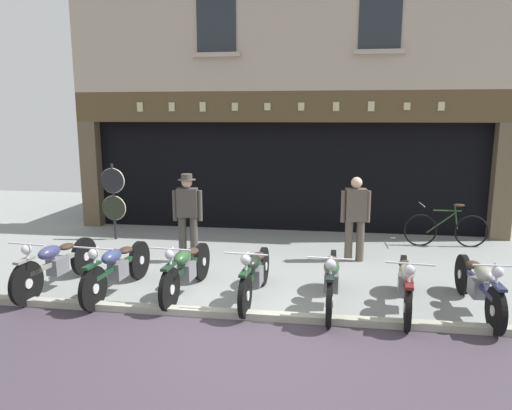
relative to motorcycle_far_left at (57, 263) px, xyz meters
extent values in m
cube|color=gray|center=(3.26, 4.24, -0.47)|extent=(22.14, 10.00, 0.08)
cube|color=#AAA898|center=(3.26, -0.68, -0.42)|extent=(22.14, 0.16, 0.18)
cube|color=black|center=(3.26, 6.54, 0.87)|extent=(9.33, 4.00, 2.60)
cube|color=brown|center=(-1.59, 4.42, 0.87)|extent=(0.44, 0.36, 2.60)
cube|color=brown|center=(8.12, 4.42, 0.87)|extent=(0.44, 0.36, 2.60)
cube|color=#23282D|center=(3.26, 4.79, 1.00)|extent=(8.93, 0.03, 2.18)
cube|color=#4F3F24|center=(3.26, 4.36, 2.52)|extent=(10.14, 0.24, 0.70)
cube|color=#C6B789|center=(-0.17, 4.22, 2.52)|extent=(0.14, 0.03, 0.22)
cube|color=#C6B789|center=(0.61, 4.22, 2.52)|extent=(0.14, 0.03, 0.21)
cube|color=#C6B789|center=(1.35, 4.22, 2.52)|extent=(0.14, 0.03, 0.22)
cube|color=#C6B789|center=(2.11, 4.22, 2.52)|extent=(0.14, 0.03, 0.18)
cube|color=#C6B789|center=(2.87, 4.22, 2.52)|extent=(0.14, 0.03, 0.16)
cube|color=#C6B789|center=(3.63, 4.22, 2.52)|extent=(0.14, 0.03, 0.18)
cube|color=#C6B789|center=(4.41, 4.22, 2.52)|extent=(0.14, 0.03, 0.20)
cube|color=#C6B789|center=(5.18, 4.22, 2.52)|extent=(0.14, 0.03, 0.21)
cube|color=#C6B789|center=(5.94, 4.22, 2.52)|extent=(0.14, 0.03, 0.16)
cube|color=#C6B789|center=(6.66, 4.22, 2.52)|extent=(0.14, 0.03, 0.19)
cube|color=tan|center=(3.26, 4.44, 4.37)|extent=(10.14, 0.40, 3.01)
cube|color=#23282D|center=(1.70, 4.23, 4.37)|extent=(0.90, 0.02, 1.30)
cube|color=tan|center=(1.70, 4.19, 3.67)|extent=(1.10, 0.12, 0.10)
cube|color=#23282D|center=(5.29, 4.23, 4.37)|extent=(0.90, 0.02, 1.30)
cube|color=tan|center=(5.29, 4.19, 3.67)|extent=(1.10, 0.12, 0.10)
cylinder|color=black|center=(-0.08, -0.68, -0.10)|extent=(0.14, 0.67, 0.66)
cylinder|color=silver|center=(-0.08, -0.68, -0.10)|extent=(0.12, 0.16, 0.15)
cylinder|color=black|center=(0.08, 0.72, -0.10)|extent=(0.15, 0.67, 0.66)
cylinder|color=silver|center=(0.08, 0.72, -0.10)|extent=(0.13, 0.16, 0.15)
cube|color=gray|center=(0.00, 0.02, 0.02)|extent=(0.22, 1.30, 0.07)
cube|color=slate|center=(0.00, 0.02, -0.05)|extent=(0.23, 0.34, 0.26)
ellipsoid|color=navy|center=(-0.02, -0.15, 0.22)|extent=(0.27, 0.48, 0.20)
ellipsoid|color=#38281E|center=(0.03, 0.27, 0.20)|extent=(0.23, 0.32, 0.10)
cube|color=gray|center=(-0.08, -0.68, 0.25)|extent=(0.14, 0.37, 0.04)
sphere|color=silver|center=(-0.07, -0.62, 0.40)|extent=(0.15, 0.15, 0.15)
cylinder|color=silver|center=(-0.07, -0.62, 0.48)|extent=(0.62, 0.09, 0.02)
cylinder|color=silver|center=(-0.07, -0.64, 0.19)|extent=(0.06, 0.23, 0.62)
cylinder|color=black|center=(0.98, -0.72, -0.11)|extent=(0.13, 0.65, 0.65)
cylinder|color=silver|center=(0.98, -0.72, -0.11)|extent=(0.11, 0.15, 0.14)
cylinder|color=black|center=(1.11, 0.68, -0.11)|extent=(0.14, 0.65, 0.65)
cylinder|color=silver|center=(1.11, 0.68, -0.11)|extent=(0.12, 0.15, 0.14)
cube|color=#153A21|center=(1.04, -0.02, 0.01)|extent=(0.19, 1.30, 0.07)
cube|color=slate|center=(1.04, -0.02, -0.06)|extent=(0.23, 0.34, 0.26)
ellipsoid|color=navy|center=(1.03, -0.18, 0.21)|extent=(0.26, 0.48, 0.20)
ellipsoid|color=#38281E|center=(1.07, 0.24, 0.19)|extent=(0.23, 0.32, 0.10)
cube|color=#153A21|center=(0.98, -0.72, 0.24)|extent=(0.13, 0.37, 0.04)
sphere|color=silver|center=(0.99, -0.66, 0.39)|extent=(0.15, 0.15, 0.15)
cylinder|color=silver|center=(0.99, -0.66, 0.47)|extent=(0.62, 0.08, 0.02)
cylinder|color=silver|center=(0.98, -0.68, 0.18)|extent=(0.06, 0.29, 0.60)
cylinder|color=black|center=(2.06, -0.57, -0.11)|extent=(0.12, 0.64, 0.64)
cylinder|color=silver|center=(2.06, -0.57, -0.11)|extent=(0.11, 0.15, 0.14)
cylinder|color=black|center=(2.18, 0.78, -0.11)|extent=(0.13, 0.64, 0.64)
cylinder|color=silver|center=(2.18, 0.78, -0.11)|extent=(0.12, 0.15, 0.14)
cube|color=#183421|center=(2.12, 0.10, 0.01)|extent=(0.17, 1.25, 0.07)
cube|color=slate|center=(2.12, 0.10, -0.06)|extent=(0.23, 0.34, 0.26)
ellipsoid|color=#2C512C|center=(2.11, -0.06, 0.21)|extent=(0.26, 0.48, 0.20)
ellipsoid|color=#38281E|center=(2.14, 0.34, 0.19)|extent=(0.22, 0.32, 0.10)
cube|color=#183421|center=(2.06, -0.57, 0.22)|extent=(0.13, 0.37, 0.04)
sphere|color=silver|center=(2.07, -0.51, 0.39)|extent=(0.15, 0.15, 0.15)
cylinder|color=silver|center=(2.07, -0.51, 0.47)|extent=(0.62, 0.08, 0.02)
cylinder|color=silver|center=(2.07, -0.53, 0.18)|extent=(0.06, 0.26, 0.61)
cylinder|color=black|center=(3.17, -0.64, -0.12)|extent=(0.11, 0.63, 0.63)
cylinder|color=silver|center=(3.17, -0.64, -0.12)|extent=(0.11, 0.14, 0.14)
cylinder|color=black|center=(3.25, 0.69, -0.12)|extent=(0.12, 0.63, 0.63)
cylinder|color=silver|center=(3.25, 0.69, -0.12)|extent=(0.12, 0.14, 0.14)
cube|color=#1A3A21|center=(3.21, 0.03, 0.00)|extent=(0.14, 1.23, 0.07)
cube|color=slate|center=(3.21, 0.03, -0.07)|extent=(0.22, 0.33, 0.26)
ellipsoid|color=black|center=(3.20, -0.13, 0.20)|extent=(0.25, 0.47, 0.20)
ellipsoid|color=#38281E|center=(3.22, 0.27, 0.18)|extent=(0.22, 0.31, 0.10)
cube|color=#1A3A21|center=(3.17, -0.64, 0.21)|extent=(0.12, 0.37, 0.04)
sphere|color=silver|center=(3.17, -0.58, 0.38)|extent=(0.15, 0.15, 0.15)
cylinder|color=silver|center=(3.17, -0.58, 0.46)|extent=(0.62, 0.06, 0.02)
cylinder|color=silver|center=(3.17, -0.60, 0.17)|extent=(0.05, 0.27, 0.61)
cylinder|color=black|center=(4.32, -0.75, -0.10)|extent=(0.10, 0.66, 0.66)
cylinder|color=silver|center=(4.32, -0.75, -0.10)|extent=(0.11, 0.15, 0.15)
cylinder|color=black|center=(4.38, 0.58, -0.10)|extent=(0.11, 0.66, 0.66)
cylinder|color=silver|center=(4.38, 0.58, -0.10)|extent=(0.12, 0.15, 0.15)
cube|color=black|center=(4.35, -0.08, 0.02)|extent=(0.12, 1.22, 0.07)
cube|color=slate|center=(4.35, -0.08, -0.05)|extent=(0.21, 0.33, 0.26)
ellipsoid|color=#314D32|center=(4.34, -0.24, 0.22)|extent=(0.24, 0.47, 0.20)
ellipsoid|color=#38281E|center=(4.36, 0.16, 0.20)|extent=(0.21, 0.31, 0.10)
cube|color=black|center=(4.32, -0.75, 0.25)|extent=(0.12, 0.36, 0.04)
sphere|color=silver|center=(4.32, -0.69, 0.40)|extent=(0.15, 0.15, 0.15)
cylinder|color=silver|center=(4.32, -0.69, 0.48)|extent=(0.62, 0.05, 0.02)
cylinder|color=silver|center=(4.32, -0.71, 0.19)|extent=(0.05, 0.23, 0.62)
cylinder|color=black|center=(5.32, -0.73, -0.13)|extent=(0.13, 0.61, 0.60)
cylinder|color=silver|center=(5.32, -0.73, -0.13)|extent=(0.11, 0.14, 0.13)
cylinder|color=black|center=(5.47, 0.65, -0.13)|extent=(0.14, 0.61, 0.60)
cylinder|color=silver|center=(5.47, 0.65, -0.13)|extent=(0.12, 0.14, 0.13)
cube|color=#581819|center=(5.40, -0.04, -0.01)|extent=(0.21, 1.28, 0.07)
cube|color=slate|center=(5.40, -0.04, -0.08)|extent=(0.23, 0.34, 0.26)
ellipsoid|color=#A1A48A|center=(5.38, -0.21, 0.19)|extent=(0.27, 0.48, 0.20)
ellipsoid|color=#38281E|center=(5.42, 0.21, 0.17)|extent=(0.23, 0.32, 0.10)
cube|color=#581819|center=(5.32, -0.73, 0.19)|extent=(0.14, 0.37, 0.04)
sphere|color=silver|center=(5.33, -0.67, 0.37)|extent=(0.15, 0.15, 0.15)
cylinder|color=silver|center=(5.33, -0.67, 0.45)|extent=(0.62, 0.09, 0.02)
cylinder|color=silver|center=(5.33, -0.69, 0.16)|extent=(0.06, 0.25, 0.61)
cylinder|color=black|center=(6.41, -0.69, -0.12)|extent=(0.08, 0.62, 0.62)
cylinder|color=silver|center=(6.41, -0.69, -0.12)|extent=(0.10, 0.14, 0.14)
cylinder|color=black|center=(6.39, 0.74, -0.12)|extent=(0.09, 0.62, 0.62)
cylinder|color=silver|center=(6.39, 0.74, -0.12)|extent=(0.11, 0.14, 0.14)
cube|color=#242849|center=(6.40, 0.03, 0.00)|extent=(0.09, 1.32, 0.07)
cube|color=slate|center=(6.40, 0.03, -0.07)|extent=(0.21, 0.32, 0.26)
ellipsoid|color=gray|center=(6.40, -0.15, 0.20)|extent=(0.23, 0.46, 0.20)
ellipsoid|color=#38281E|center=(6.40, 0.28, 0.18)|extent=(0.21, 0.30, 0.10)
cube|color=#242849|center=(6.41, -0.69, 0.21)|extent=(0.11, 0.36, 0.04)
sphere|color=silver|center=(6.41, -0.63, 0.38)|extent=(0.15, 0.15, 0.15)
cylinder|color=silver|center=(6.41, -0.63, 0.46)|extent=(0.62, 0.03, 0.02)
cylinder|color=silver|center=(6.41, -0.65, 0.17)|extent=(0.04, 0.27, 0.61)
cylinder|color=#47423D|center=(1.78, 1.74, 0.02)|extent=(0.15, 0.15, 0.90)
cylinder|color=#47423D|center=(1.56, 1.71, 0.02)|extent=(0.15, 0.15, 0.90)
cube|color=#47423D|center=(1.67, 1.73, 0.72)|extent=(0.41, 0.27, 0.54)
cube|color=white|center=(1.66, 1.84, 0.78)|extent=(0.14, 0.04, 0.30)
cube|color=#47234C|center=(1.66, 1.86, 0.77)|extent=(0.05, 0.02, 0.28)
cylinder|color=#47423D|center=(1.90, 1.76, 0.66)|extent=(0.09, 0.09, 0.58)
cylinder|color=#47423D|center=(1.44, 1.70, 0.66)|extent=(0.09, 0.09, 0.58)
sphere|color=beige|center=(1.67, 1.73, 1.10)|extent=(0.20, 0.20, 0.20)
cylinder|color=#4C4238|center=(1.67, 1.73, 1.15)|extent=(0.33, 0.33, 0.01)
cylinder|color=#4C4238|center=(1.67, 1.73, 1.20)|extent=(0.21, 0.21, 0.11)
cylinder|color=brown|center=(4.91, 2.26, -0.03)|extent=(0.15, 0.15, 0.80)
cylinder|color=brown|center=(4.69, 2.22, -0.03)|extent=(0.15, 0.15, 0.80)
cube|color=brown|center=(4.80, 2.24, 0.66)|extent=(0.41, 0.28, 0.62)
cube|color=white|center=(4.78, 2.35, 0.74)|extent=(0.14, 0.04, 0.35)
cube|color=black|center=(4.78, 2.36, 0.72)|extent=(0.05, 0.02, 0.32)
cylinder|color=brown|center=(5.03, 2.27, 0.63)|extent=(0.09, 0.09, 0.60)
cylinder|color=brown|center=(4.57, 2.20, 0.63)|extent=(0.09, 0.09, 0.60)
sphere|color=beige|center=(4.80, 2.24, 1.09)|extent=(0.21, 0.21, 0.21)
cylinder|color=#232328|center=(-0.44, 3.13, 0.42)|extent=(0.06, 0.06, 1.71)
cylinder|color=black|center=(-0.44, 3.11, 0.90)|extent=(0.54, 0.03, 0.54)
torus|color=beige|center=(-0.44, 3.12, 0.90)|extent=(0.56, 0.04, 0.56)
cylinder|color=#23281E|center=(-0.44, 3.11, 0.29)|extent=(0.54, 0.03, 0.54)
torus|color=beige|center=(-0.44, 3.12, 0.29)|extent=(0.56, 0.04, 0.56)
cube|color=silver|center=(6.00, 4.64, 1.36)|extent=(0.76, 0.02, 0.95)
cube|color=#1E3323|center=(6.00, 4.63, 1.73)|extent=(0.76, 0.01, 0.20)
torus|color=black|center=(6.26, 3.58, -0.10)|extent=(0.70, 0.06, 0.70)
torus|color=black|center=(7.31, 3.62, -0.10)|extent=(0.70, 0.06, 0.70)
cylinder|color=#23381E|center=(6.68, 3.59, 0.08)|extent=(0.60, 0.06, 0.48)
cylinder|color=#23381E|center=(6.79, 3.60, 0.34)|extent=(0.58, 0.05, 0.03)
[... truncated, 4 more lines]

